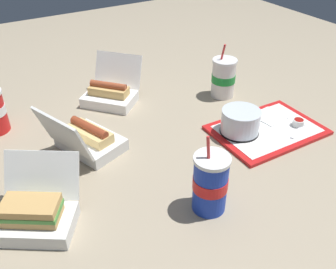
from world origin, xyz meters
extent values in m
plane|color=gray|center=(0.00, 0.00, 0.00)|extent=(3.20, 3.20, 0.00)
cube|color=red|center=(-0.39, 0.14, 0.01)|extent=(0.37, 0.27, 0.01)
cube|color=white|center=(-0.39, 0.14, 0.01)|extent=(0.33, 0.23, 0.00)
cylinder|color=black|center=(-0.29, 0.10, 0.02)|extent=(0.13, 0.13, 0.01)
cylinder|color=#512D19|center=(-0.29, 0.10, 0.05)|extent=(0.10, 0.10, 0.06)
cylinder|color=silver|center=(-0.29, 0.10, 0.06)|extent=(0.13, 0.13, 0.08)
cylinder|color=white|center=(-0.50, 0.18, 0.03)|extent=(0.04, 0.04, 0.02)
cylinder|color=#9E140F|center=(-0.50, 0.18, 0.04)|extent=(0.03, 0.03, 0.01)
cube|color=white|center=(-0.45, 0.08, 0.02)|extent=(0.11, 0.11, 0.00)
cube|color=white|center=(-0.47, 0.21, 0.02)|extent=(0.11, 0.05, 0.00)
cube|color=white|center=(0.17, -0.09, 0.02)|extent=(0.20, 0.24, 0.04)
cube|color=white|center=(0.26, -0.05, 0.11)|extent=(0.12, 0.21, 0.14)
cube|color=#DBB770|center=(0.17, -0.09, 0.06)|extent=(0.11, 0.17, 0.03)
cylinder|color=brown|center=(0.17, -0.09, 0.08)|extent=(0.08, 0.15, 0.03)
cylinder|color=yellow|center=(0.17, -0.09, 0.09)|extent=(0.05, 0.13, 0.01)
cube|color=white|center=(0.41, 0.17, 0.02)|extent=(0.23, 0.21, 0.04)
cube|color=white|center=(0.36, 0.09, 0.10)|extent=(0.20, 0.16, 0.11)
cube|color=tan|center=(0.41, 0.17, 0.05)|extent=(0.15, 0.14, 0.02)
cube|color=#4C933D|center=(0.41, 0.17, 0.07)|extent=(0.16, 0.14, 0.01)
cube|color=tan|center=(0.41, 0.17, 0.08)|extent=(0.15, 0.14, 0.02)
cube|color=white|center=(-0.01, -0.33, 0.02)|extent=(0.23, 0.23, 0.04)
cube|color=white|center=(-0.08, -0.39, 0.10)|extent=(0.17, 0.18, 0.13)
cube|color=tan|center=(-0.01, -0.33, 0.06)|extent=(0.14, 0.15, 0.03)
cylinder|color=#9E4728|center=(-0.01, -0.33, 0.08)|extent=(0.12, 0.12, 0.03)
cylinder|color=yellow|center=(-0.01, -0.33, 0.09)|extent=(0.09, 0.10, 0.01)
cylinder|color=white|center=(-0.42, -0.16, 0.07)|extent=(0.09, 0.09, 0.14)
cylinder|color=#198C33|center=(-0.42, -0.16, 0.08)|extent=(0.09, 0.09, 0.03)
cylinder|color=white|center=(-0.42, -0.16, 0.15)|extent=(0.10, 0.10, 0.01)
cylinder|color=red|center=(-0.42, -0.16, 0.18)|extent=(0.01, 0.01, 0.06)
cylinder|color=#1938B7|center=(0.00, 0.33, 0.08)|extent=(0.09, 0.09, 0.16)
cylinder|color=red|center=(0.00, 0.33, 0.09)|extent=(0.09, 0.09, 0.03)
cylinder|color=white|center=(0.00, 0.33, 0.16)|extent=(0.09, 0.09, 0.01)
cylinder|color=red|center=(0.01, 0.32, 0.20)|extent=(0.01, 0.01, 0.06)
camera|label=1|loc=(0.47, 0.89, 0.72)|focal=40.00mm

